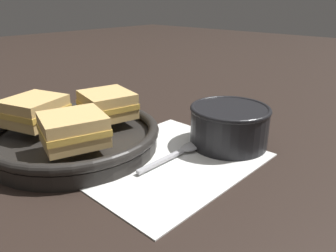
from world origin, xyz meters
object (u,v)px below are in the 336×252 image
spoon (184,150)px  sandwich_far_left (35,110)px  soup_bowl (229,124)px  sandwich_near_right (107,104)px  sandwich_near_left (73,129)px  skillet (74,137)px

spoon → sandwich_far_left: bearing=124.3°
soup_bowl → sandwich_near_right: sandwich_near_right is taller
soup_bowl → sandwich_far_left: sandwich_far_left is taller
sandwich_near_left → sandwich_far_left: 0.13m
soup_bowl → sandwich_near_left: sandwich_near_left is taller
skillet → sandwich_far_left: 0.08m
spoon → sandwich_far_left: 0.27m
spoon → sandwich_near_right: 0.17m
sandwich_far_left → sandwich_near_right: bearing=-31.1°
sandwich_near_left → sandwich_near_right: same height
sandwich_near_left → spoon: bearing=-32.3°
sandwich_near_left → soup_bowl: bearing=-28.9°
skillet → sandwich_near_left: 0.08m
spoon → skillet: 0.19m
soup_bowl → sandwich_near_left: 0.27m
soup_bowl → sandwich_near_left: (-0.23, 0.13, 0.02)m
sandwich_near_right → sandwich_far_left: bearing=148.9°
skillet → sandwich_far_left: bearing=117.9°
soup_bowl → sandwich_far_left: bearing=132.1°
spoon → sandwich_near_right: size_ratio=1.34×
spoon → sandwich_far_left: sandwich_far_left is taller
skillet → sandwich_far_left: (-0.03, 0.06, 0.04)m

